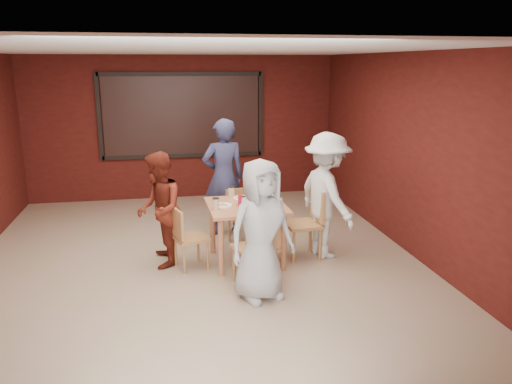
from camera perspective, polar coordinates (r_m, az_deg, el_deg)
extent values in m
plane|color=tan|center=(6.96, -6.66, -7.89)|extent=(7.00, 7.00, 0.00)
cube|color=black|center=(9.93, -8.43, 8.64)|extent=(3.00, 0.02, 1.50)
cube|color=#CB7F53|center=(6.67, -1.12, -1.62)|extent=(1.05, 1.05, 0.04)
cylinder|color=#CB7F53|center=(7.12, -5.00, -4.04)|extent=(0.08, 0.08, 0.76)
cylinder|color=#CB7F53|center=(7.26, 1.43, -3.61)|extent=(0.08, 0.08, 0.76)
cylinder|color=#CB7F53|center=(6.35, -4.02, -6.34)|extent=(0.08, 0.08, 0.76)
cylinder|color=#CB7F53|center=(6.51, 3.16, -5.80)|extent=(0.08, 0.08, 0.76)
cylinder|color=white|center=(6.36, -0.64, -2.17)|extent=(0.26, 0.26, 0.01)
cone|color=#CD9448|center=(6.35, -0.64, -2.04)|extent=(0.24, 0.24, 0.02)
cylinder|color=#F6E6C4|center=(6.27, 0.79, -1.80)|extent=(0.09, 0.09, 0.14)
cylinder|color=black|center=(6.25, 0.79, -1.13)|extent=(0.09, 0.09, 0.01)
cylinder|color=white|center=(6.97, -1.57, -0.67)|extent=(0.26, 0.26, 0.01)
cone|color=#CD9448|center=(6.97, -1.57, -0.55)|extent=(0.24, 0.24, 0.02)
cylinder|color=#F6E6C4|center=(7.03, -2.84, -0.02)|extent=(0.09, 0.09, 0.14)
cylinder|color=black|center=(7.01, -2.84, 0.58)|extent=(0.09, 0.09, 0.01)
cylinder|color=white|center=(6.62, -3.88, -1.53)|extent=(0.26, 0.26, 0.01)
cone|color=#CD9448|center=(6.62, -3.89, -1.40)|extent=(0.24, 0.24, 0.02)
cylinder|color=#F6E6C4|center=(6.46, -4.61, -1.37)|extent=(0.09, 0.09, 0.14)
cylinder|color=black|center=(6.44, -4.63, -0.72)|extent=(0.09, 0.09, 0.01)
cylinder|color=white|center=(6.72, 1.59, -1.25)|extent=(0.26, 0.26, 0.01)
cone|color=#CD9448|center=(6.72, 1.59, -1.13)|extent=(0.24, 0.24, 0.02)
cylinder|color=#F6E6C4|center=(6.86, 2.15, -0.38)|extent=(0.09, 0.09, 0.14)
cylinder|color=black|center=(6.84, 2.16, 0.24)|extent=(0.09, 0.09, 0.01)
cylinder|color=silver|center=(6.64, -0.34, -1.06)|extent=(0.06, 0.06, 0.10)
cylinder|color=silver|center=(6.58, -0.81, -1.28)|extent=(0.05, 0.05, 0.08)
cylinder|color=#AB0C2A|center=(6.58, -1.79, -1.00)|extent=(0.07, 0.07, 0.15)
cube|color=black|center=(6.67, -1.30, -0.94)|extent=(0.13, 0.08, 0.11)
cube|color=#BE834A|center=(6.07, -0.15, -6.41)|extent=(0.58, 0.58, 0.04)
cylinder|color=#BE834A|center=(6.40, 0.50, -7.66)|extent=(0.04, 0.04, 0.45)
cylinder|color=#BE834A|center=(6.24, -2.50, -8.28)|extent=(0.04, 0.04, 0.45)
cylinder|color=#BE834A|center=(6.10, 2.25, -8.81)|extent=(0.04, 0.04, 0.45)
cylinder|color=#BE834A|center=(5.93, -0.86, -9.51)|extent=(0.04, 0.04, 0.45)
cube|color=#BE834A|center=(5.81, 0.84, -4.63)|extent=(0.45, 0.18, 0.44)
cube|color=#BE834A|center=(7.46, -1.48, -2.95)|extent=(0.48, 0.48, 0.04)
cylinder|color=#BE834A|center=(7.33, -2.08, -5.01)|extent=(0.03, 0.03, 0.38)
cylinder|color=#BE834A|center=(7.46, 0.15, -4.65)|extent=(0.03, 0.03, 0.38)
cylinder|color=#BE834A|center=(7.60, -3.07, -4.29)|extent=(0.03, 0.03, 0.38)
cylinder|color=#BE834A|center=(7.73, -0.90, -3.96)|extent=(0.03, 0.03, 0.38)
cube|color=#BE834A|center=(7.55, -2.06, -0.96)|extent=(0.39, 0.14, 0.37)
cube|color=#BE834A|center=(6.64, -7.45, -5.23)|extent=(0.50, 0.50, 0.04)
cylinder|color=#BE834A|center=(6.63, -5.55, -7.20)|extent=(0.03, 0.03, 0.39)
cylinder|color=#BE834A|center=(6.91, -6.61, -6.30)|extent=(0.03, 0.03, 0.39)
cylinder|color=#BE834A|center=(6.52, -8.21, -7.66)|extent=(0.03, 0.03, 0.39)
cylinder|color=#BE834A|center=(6.80, -9.17, -6.73)|extent=(0.03, 0.03, 0.39)
cube|color=#BE834A|center=(6.50, -9.01, -3.56)|extent=(0.15, 0.39, 0.38)
cube|color=#BE834A|center=(6.93, 5.36, -3.71)|extent=(0.50, 0.50, 0.04)
cylinder|color=#BE834A|center=(7.12, 3.35, -5.30)|extent=(0.04, 0.04, 0.46)
cylinder|color=#BE834A|center=(6.78, 4.34, -6.34)|extent=(0.04, 0.04, 0.46)
cylinder|color=#BE834A|center=(7.24, 6.23, -5.02)|extent=(0.04, 0.04, 0.46)
cylinder|color=#BE834A|center=(6.91, 7.34, -6.03)|extent=(0.04, 0.04, 0.46)
cube|color=#BE834A|center=(6.92, 7.07, -1.45)|extent=(0.07, 0.47, 0.45)
imported|color=#AEAEAE|center=(5.62, 0.57, -4.41)|extent=(0.93, 0.76, 1.63)
imported|color=#313458|center=(7.80, -3.72, 1.71)|extent=(0.71, 0.51, 1.83)
imported|color=maroon|center=(6.69, -11.01, -2.02)|extent=(0.58, 0.75, 1.54)
imported|color=white|center=(6.93, 8.08, -0.41)|extent=(0.91, 1.25, 1.74)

